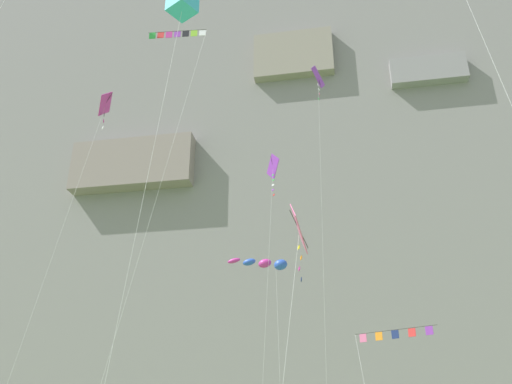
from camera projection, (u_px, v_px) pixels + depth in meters
cliff_face at (304, 175)px, 84.26m from camera, size 180.00×23.83×83.32m
kite_diamond_upper_left at (298, 235)px, 20.77m from camera, size 1.47×3.13×11.69m
kite_diamond_mid_right at (318, 84)px, 51.32m from camera, size 1.43×2.57×36.21m
kite_diamond_low_left at (273, 173)px, 46.16m from camera, size 1.63×3.73×26.09m
kite_windsock_mid_left at (266, 264)px, 47.33m from camera, size 5.39×5.35×18.72m
kite_banner_high_left at (173, 56)px, 32.97m from camera, size 4.56×1.98×26.47m
kite_banner_low_right at (394, 346)px, 26.26m from camera, size 3.79×3.50×8.54m
kite_diamond_upper_right at (104, 108)px, 40.35m from camera, size 1.76×6.80×27.61m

